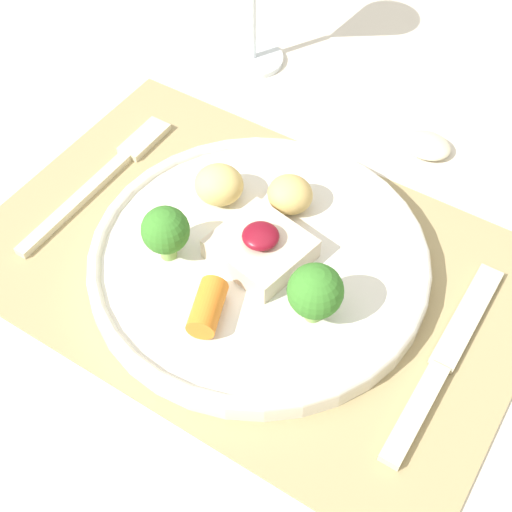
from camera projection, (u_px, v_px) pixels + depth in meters
The scene contains 6 objects.
dining_table at pixel (253, 317), 0.68m from camera, with size 1.20×1.29×0.73m.
placemat at pixel (252, 265), 0.62m from camera, with size 0.47×0.31×0.00m, color #9E895B.
dinner_plate at pixel (255, 259), 0.60m from camera, with size 0.29×0.29×0.07m.
fork at pixel (107, 173), 0.68m from camera, with size 0.02×0.20×0.01m.
knife at pixel (438, 371), 0.55m from camera, with size 0.02×0.20×0.01m.
spoon at pixel (404, 137), 0.71m from camera, with size 0.19×0.04×0.01m.
Camera 1 is at (0.21, -0.32, 1.22)m, focal length 50.00 mm.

